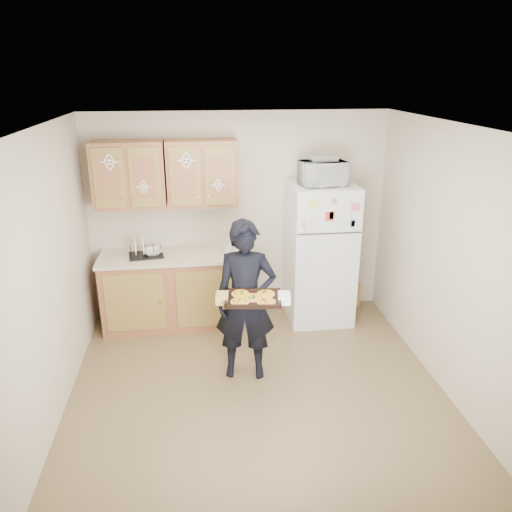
# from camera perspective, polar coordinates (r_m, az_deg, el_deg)

# --- Properties ---
(floor) EXTENTS (3.60, 3.60, 0.00)m
(floor) POSITION_cam_1_polar(r_m,az_deg,el_deg) (5.05, 0.13, -14.99)
(floor) COLOR brown
(floor) RESTS_ON ground
(ceiling) EXTENTS (3.60, 3.60, 0.00)m
(ceiling) POSITION_cam_1_polar(r_m,az_deg,el_deg) (4.13, 0.16, 14.53)
(ceiling) COLOR white
(ceiling) RESTS_ON wall_back
(wall_back) EXTENTS (3.60, 0.04, 2.50)m
(wall_back) POSITION_cam_1_polar(r_m,az_deg,el_deg) (6.14, -1.97, 4.58)
(wall_back) COLOR #C1B49D
(wall_back) RESTS_ON floor
(wall_front) EXTENTS (3.60, 0.04, 2.50)m
(wall_front) POSITION_cam_1_polar(r_m,az_deg,el_deg) (2.88, 4.82, -15.28)
(wall_front) COLOR #C1B49D
(wall_front) RESTS_ON floor
(wall_left) EXTENTS (0.04, 3.60, 2.50)m
(wall_left) POSITION_cam_1_polar(r_m,az_deg,el_deg) (4.59, -22.76, -2.64)
(wall_left) COLOR #C1B49D
(wall_left) RESTS_ON floor
(wall_right) EXTENTS (0.04, 3.60, 2.50)m
(wall_right) POSITION_cam_1_polar(r_m,az_deg,el_deg) (4.98, 21.15, -0.65)
(wall_right) COLOR #C1B49D
(wall_right) RESTS_ON floor
(refrigerator) EXTENTS (0.75, 0.70, 1.70)m
(refrigerator) POSITION_cam_1_polar(r_m,az_deg,el_deg) (6.07, 7.37, 0.27)
(refrigerator) COLOR silver
(refrigerator) RESTS_ON floor
(base_cabinet) EXTENTS (1.60, 0.60, 0.86)m
(base_cabinet) POSITION_cam_1_polar(r_m,az_deg,el_deg) (6.10, -9.59, -4.00)
(base_cabinet) COLOR brown
(base_cabinet) RESTS_ON floor
(countertop) EXTENTS (1.64, 0.64, 0.04)m
(countertop) POSITION_cam_1_polar(r_m,az_deg,el_deg) (5.93, -9.85, -0.04)
(countertop) COLOR beige
(countertop) RESTS_ON base_cabinet
(upper_cab_left) EXTENTS (0.80, 0.33, 0.75)m
(upper_cab_left) POSITION_cam_1_polar(r_m,az_deg,el_deg) (5.85, -14.32, 8.97)
(upper_cab_left) COLOR brown
(upper_cab_left) RESTS_ON wall_back
(upper_cab_right) EXTENTS (0.80, 0.33, 0.75)m
(upper_cab_right) POSITION_cam_1_polar(r_m,az_deg,el_deg) (5.80, -6.16, 9.39)
(upper_cab_right) COLOR brown
(upper_cab_right) RESTS_ON wall_back
(cereal_box) EXTENTS (0.20, 0.07, 0.32)m
(cereal_box) POSITION_cam_1_polar(r_m,az_deg,el_deg) (6.68, 10.90, -4.40)
(cereal_box) COLOR #DEC14E
(cereal_box) RESTS_ON floor
(person) EXTENTS (0.64, 0.46, 1.63)m
(person) POSITION_cam_1_polar(r_m,az_deg,el_deg) (4.88, -1.19, -5.20)
(person) COLOR black
(person) RESTS_ON floor
(baking_tray) EXTENTS (0.55, 0.43, 0.04)m
(baking_tray) POSITION_cam_1_polar(r_m,az_deg,el_deg) (4.55, -0.34, -4.94)
(baking_tray) COLOR black
(baking_tray) RESTS_ON person
(pizza_front_left) EXTENTS (0.17, 0.17, 0.02)m
(pizza_front_left) POSITION_cam_1_polar(r_m,az_deg,el_deg) (4.47, -1.86, -5.19)
(pizza_front_left) COLOR gold
(pizza_front_left) RESTS_ON baking_tray
(pizza_front_right) EXTENTS (0.17, 0.17, 0.02)m
(pizza_front_right) POSITION_cam_1_polar(r_m,az_deg,el_deg) (4.46, 1.17, -5.19)
(pizza_front_right) COLOR gold
(pizza_front_right) RESTS_ON baking_tray
(pizza_back_left) EXTENTS (0.17, 0.17, 0.02)m
(pizza_back_left) POSITION_cam_1_polar(r_m,az_deg,el_deg) (4.62, -1.79, -4.29)
(pizza_back_left) COLOR gold
(pizza_back_left) RESTS_ON baking_tray
(pizza_back_right) EXTENTS (0.17, 0.17, 0.02)m
(pizza_back_right) POSITION_cam_1_polar(r_m,az_deg,el_deg) (4.62, 1.13, -4.29)
(pizza_back_right) COLOR gold
(pizza_back_right) RESTS_ON baking_tray
(pizza_center) EXTENTS (0.17, 0.17, 0.02)m
(pizza_center) POSITION_cam_1_polar(r_m,az_deg,el_deg) (4.54, -0.34, -4.73)
(pizza_center) COLOR gold
(pizza_center) RESTS_ON baking_tray
(microwave) EXTENTS (0.54, 0.41, 0.27)m
(microwave) POSITION_cam_1_polar(r_m,az_deg,el_deg) (5.75, 7.62, 9.36)
(microwave) COLOR silver
(microwave) RESTS_ON refrigerator
(foil_pan) EXTENTS (0.30, 0.21, 0.06)m
(foil_pan) POSITION_cam_1_polar(r_m,az_deg,el_deg) (5.75, 7.71, 11.07)
(foil_pan) COLOR #B7B7BE
(foil_pan) RESTS_ON microwave
(dish_rack) EXTENTS (0.42, 0.34, 0.15)m
(dish_rack) POSITION_cam_1_polar(r_m,az_deg,el_deg) (5.91, -12.48, 0.70)
(dish_rack) COLOR black
(dish_rack) RESTS_ON countertop
(bowl) EXTENTS (0.28, 0.28, 0.06)m
(bowl) POSITION_cam_1_polar(r_m,az_deg,el_deg) (5.92, -11.74, 0.46)
(bowl) COLOR silver
(bowl) RESTS_ON dish_rack
(soap_bottle) EXTENTS (0.08, 0.09, 0.18)m
(soap_bottle) POSITION_cam_1_polar(r_m,az_deg,el_deg) (5.82, -3.14, 0.98)
(soap_bottle) COLOR silver
(soap_bottle) RESTS_ON countertop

